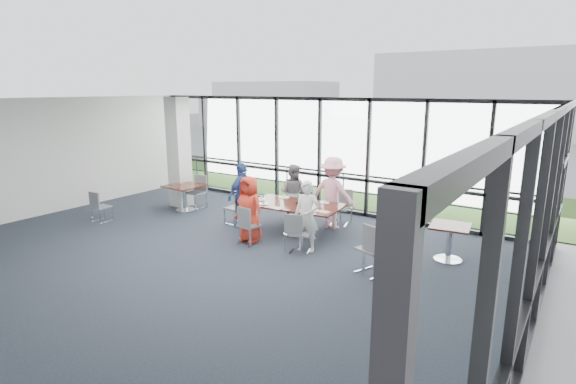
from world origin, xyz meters
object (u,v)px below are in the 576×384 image
Objects in this scene: diner_far_left at (293,193)px; chair_main_nr at (300,233)px; chair_spare_la at (101,207)px; main_table at (295,208)px; diner_near_right at (307,216)px; diner_end at (243,195)px; side_table_right at (450,232)px; chair_spare_r at (372,249)px; structural_column at (179,152)px; diner_far_right at (333,193)px; chair_spare_lb at (196,192)px; chair_main_fr at (339,208)px; chair_main_end at (235,208)px; diner_near_left at (249,209)px; chair_main_nl at (249,225)px; chair_main_fl at (300,203)px; side_table_left at (184,189)px.

diner_far_left reaches higher than chair_main_nr.
main_table is at bearing 19.21° from chair_spare_la.
diner_end is at bearing 153.86° from diner_near_right.
chair_main_nr reaches higher than side_table_right.
chair_spare_r is at bearing 2.84° from chair_spare_la.
structural_column is 1.78× the size of diner_far_right.
side_table_right is at bearing 165.90° from diner_far_left.
main_table is 1.10m from diner_far_right.
main_table is at bearing -5.19° from structural_column.
chair_spare_r is at bearing 160.48° from chair_spare_lb.
chair_main_fr is (4.86, 0.86, -1.15)m from structural_column.
chair_main_fr is at bearing 124.04° from chair_main_end.
structural_column reaches higher than diner_near_left.
diner_end is (-4.95, -0.53, 0.21)m from side_table_right.
chair_spare_r is (1.98, -2.45, 0.05)m from chair_main_fr.
diner_end is 2.36m from chair_main_nr.
chair_main_nl is 2.27m from chair_main_fl.
chair_main_end is at bearing -12.08° from structural_column.
structural_column is 3.98× the size of chair_spare_la.
chair_main_end reaches higher than chair_spare_la.
side_table_right is 0.94× the size of chair_main_fl.
side_table_right is (3.53, 0.32, -0.03)m from main_table.
chair_spare_r is (6.25, -1.62, 0.03)m from chair_spare_lb.
chair_spare_la is (-3.35, -1.77, -0.42)m from diner_end.
side_table_left is 0.59× the size of diner_end.
structural_column is 3.59× the size of chair_main_fr.
chair_spare_r is at bearing -13.08° from structural_column.
chair_spare_r is (6.29, -1.22, -0.15)m from side_table_left.
diner_near_right is 2.68m from chair_main_end.
diner_near_left is at bearing 150.65° from chair_spare_lb.
chair_main_fl is at bearing 18.62° from side_table_left.
side_table_left is 3.26m from diner_far_left.
diner_near_left is 3.48m from chair_spare_lb.
diner_end is 1.41m from chair_main_nl.
structural_column is 3.44× the size of chair_spare_lb.
diner_far_left is (-0.05, 1.89, 0.00)m from diner_near_left.
chair_main_nr reaches higher than side_table_left.
diner_far_left reaches higher than side_table_right.
main_table is 3.54m from side_table_right.
chair_main_nl is at bearing 51.17° from diner_end.
side_table_left is 4.66m from chair_main_nr.
diner_far_right is at bearing 118.61° from chair_main_end.
diner_end is 2.47m from chair_main_fr.
chair_main_fr is 6.21m from chair_spare_la.
chair_spare_r reaches higher than chair_main_fl.
diner_far_left is at bearing 0.89° from diner_far_right.
chair_main_end is (-1.18, 0.85, -0.34)m from diner_near_left.
chair_main_fr is (-0.24, 2.22, 0.02)m from chair_main_nr.
chair_main_nl is at bearing -175.23° from diner_near_right.
diner_end reaches higher than side_table_left.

